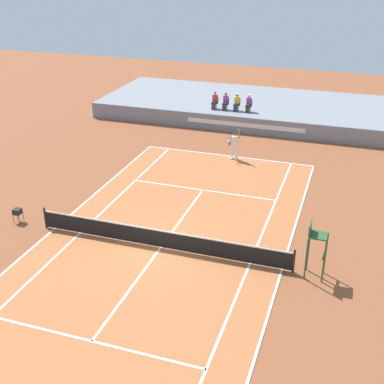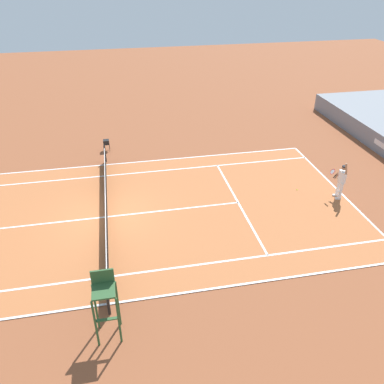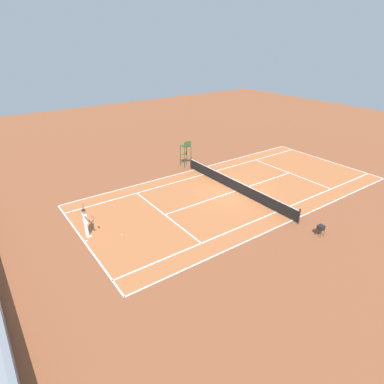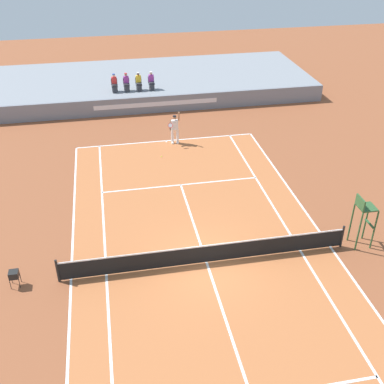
# 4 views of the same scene
# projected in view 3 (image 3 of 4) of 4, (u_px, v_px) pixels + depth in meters

# --- Properties ---
(ground_plane) EXTENTS (80.00, 80.00, 0.00)m
(ground_plane) POSITION_uv_depth(u_px,v_px,m) (235.00, 191.00, 25.19)
(ground_plane) COLOR brown
(court) EXTENTS (11.08, 23.88, 0.03)m
(court) POSITION_uv_depth(u_px,v_px,m) (235.00, 191.00, 25.18)
(court) COLOR #B76638
(court) RESTS_ON ground
(net) EXTENTS (11.98, 0.10, 1.07)m
(net) POSITION_uv_depth(u_px,v_px,m) (236.00, 185.00, 24.96)
(net) COLOR black
(net) RESTS_ON ground
(tennis_player) EXTENTS (0.79, 0.62, 2.08)m
(tennis_player) POSITION_uv_depth(u_px,v_px,m) (86.00, 222.00, 19.10)
(tennis_player) COLOR white
(tennis_player) RESTS_ON ground
(tennis_ball) EXTENTS (0.07, 0.07, 0.07)m
(tennis_ball) POSITION_uv_depth(u_px,v_px,m) (122.00, 234.00, 19.62)
(tennis_ball) COLOR #D1E533
(tennis_ball) RESTS_ON ground
(umpire_chair) EXTENTS (0.77, 0.77, 2.44)m
(umpire_chair) POSITION_uv_depth(u_px,v_px,m) (186.00, 150.00, 29.45)
(umpire_chair) COLOR #2D562D
(umpire_chair) RESTS_ON ground
(ball_hopper) EXTENTS (0.36, 0.36, 0.70)m
(ball_hopper) POSITION_uv_depth(u_px,v_px,m) (321.00, 227.00, 19.34)
(ball_hopper) COLOR black
(ball_hopper) RESTS_ON ground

